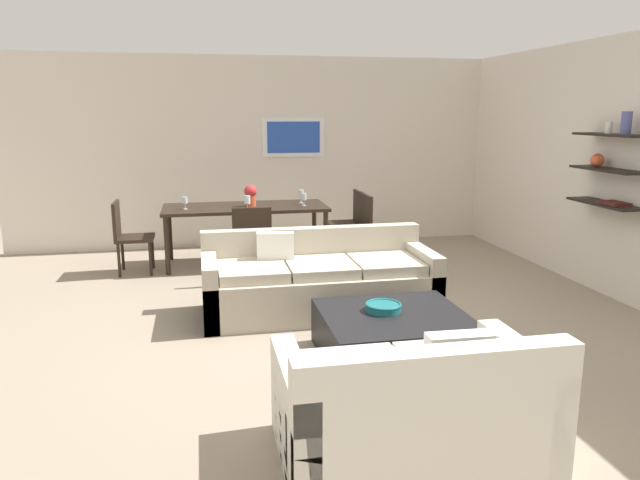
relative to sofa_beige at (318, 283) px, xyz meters
The scene contains 17 objects.
ground_plane 0.46m from the sofa_beige, 69.10° to the right, with size 18.00×18.00×0.00m, color gray.
back_wall_unit 3.39m from the sofa_beige, 82.40° to the left, with size 8.40×0.09×2.70m.
right_wall_shelf_unit 3.34m from the sofa_beige, ahead, with size 0.34×8.20×2.70m.
sofa_beige is the anchor object (origin of this frame).
loveseat_white 2.57m from the sofa_beige, 89.14° to the right, with size 1.50×0.90×0.78m.
coffee_table 1.31m from the sofa_beige, 74.15° to the right, with size 1.13×1.05×0.38m.
decorative_bowl 1.22m from the sofa_beige, 76.08° to the right, with size 0.29×0.29×0.07m.
dining_table 2.17m from the sofa_beige, 104.66° to the left, with size 2.06×0.89×0.75m.
dining_chair_right_near 2.08m from the sofa_beige, 64.30° to the left, with size 0.44×0.44×0.88m.
dining_chair_left_near 2.73m from the sofa_beige, 136.68° to the left, with size 0.44×0.44×0.88m.
dining_chair_foot 1.35m from the sofa_beige, 113.98° to the left, with size 0.44×0.44×0.88m.
dining_chair_right_far 2.44m from the sofa_beige, 68.37° to the left, with size 0.44×0.44×0.88m.
wine_glass_foot 1.86m from the sofa_beige, 107.81° to the left, with size 0.07×0.07×0.19m.
wine_glass_right_far 2.26m from the sofa_beige, 84.67° to the left, with size 0.07×0.07×0.18m.
wine_glass_left_near 2.40m from the sofa_beige, 123.28° to the left, with size 0.06×0.06×0.15m.
wine_glass_right_near 2.04m from the sofa_beige, 84.07° to the left, with size 0.07×0.07×0.16m.
centerpiece_vase 2.18m from the sofa_beige, 102.97° to the left, with size 0.16×0.16×0.27m.
Camera 1 is at (-1.22, -5.17, 1.93)m, focal length 33.56 mm.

